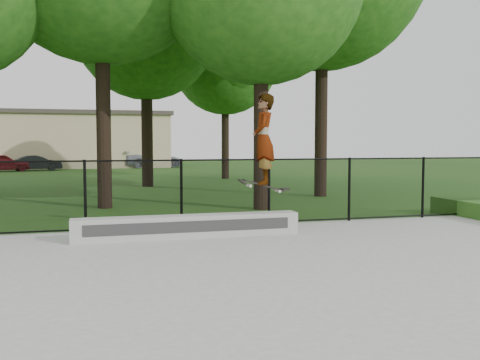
{
  "coord_description": "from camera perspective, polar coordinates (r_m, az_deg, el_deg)",
  "views": [
    {
      "loc": [
        -1.87,
        -5.51,
        1.91
      ],
      "look_at": [
        0.84,
        4.2,
        1.2
      ],
      "focal_mm": 40.0,
      "sensor_mm": 36.0,
      "label": 1
    }
  ],
  "objects": [
    {
      "name": "distant_building",
      "position": [
        43.51,
        -15.81,
        4.19
      ],
      "size": [
        12.4,
        6.4,
        4.3
      ],
      "color": "tan",
      "rests_on": "ground"
    },
    {
      "name": "skater_airborne",
      "position": [
        10.52,
        2.54,
        4.21
      ],
      "size": [
        0.82,
        0.75,
        1.97
      ],
      "color": "black",
      "rests_on": "ground"
    },
    {
      "name": "car_a",
      "position": [
        38.56,
        -24.09,
        1.7
      ],
      "size": [
        3.73,
        2.41,
        1.19
      ],
      "primitive_type": "imported",
      "rotation": [
        0.0,
        0.0,
        1.89
      ],
      "color": "maroon",
      "rests_on": "ground"
    },
    {
      "name": "concrete_slab",
      "position": [
        6.11,
        3.06,
        -13.86
      ],
      "size": [
        14.0,
        12.0,
        0.06
      ],
      "primitive_type": "cube",
      "color": "gray",
      "rests_on": "ground"
    },
    {
      "name": "grind_ledge",
      "position": [
        10.5,
        -5.52,
        -4.94
      ],
      "size": [
        4.42,
        0.4,
        0.44
      ],
      "primitive_type": "cube",
      "color": "#B8B9B3",
      "rests_on": "concrete_slab"
    },
    {
      "name": "car_c",
      "position": [
        41.65,
        -9.3,
        2.24
      ],
      "size": [
        4.45,
        2.51,
        1.33
      ],
      "primitive_type": "imported",
      "rotation": [
        0.0,
        0.0,
        1.73
      ],
      "color": "gray",
      "rests_on": "ground"
    },
    {
      "name": "chainlink_fence",
      "position": [
        11.62,
        -6.27,
        -1.43
      ],
      "size": [
        16.06,
        0.06,
        1.5
      ],
      "color": "black",
      "rests_on": "concrete_slab"
    },
    {
      "name": "ground",
      "position": [
        6.12,
        3.06,
        -14.13
      ],
      "size": [
        100.0,
        100.0,
        0.0
      ],
      "primitive_type": "plane",
      "color": "#245718",
      "rests_on": "ground"
    },
    {
      "name": "car_b",
      "position": [
        38.95,
        -20.83,
        1.7
      ],
      "size": [
        3.04,
        1.7,
        1.04
      ],
      "primitive_type": "imported",
      "rotation": [
        0.0,
        0.0,
        1.79
      ],
      "color": "black",
      "rests_on": "ground"
    }
  ]
}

